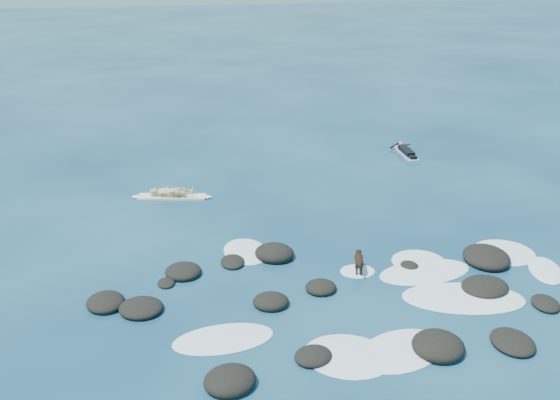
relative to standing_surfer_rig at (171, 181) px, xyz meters
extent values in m
plane|color=#0A2642|center=(5.10, -6.95, -0.72)|extent=(160.00, 160.00, 0.00)
ellipsoid|color=black|center=(6.65, -11.00, -0.58)|extent=(1.43, 1.42, 0.56)
ellipsoid|color=black|center=(9.14, -8.43, -0.62)|extent=(1.71, 1.58, 0.39)
ellipsoid|color=black|center=(3.31, -5.50, -0.58)|extent=(1.65, 1.58, 0.57)
ellipsoid|color=black|center=(3.49, -10.85, -0.64)|extent=(1.20, 1.12, 0.33)
ellipsoid|color=black|center=(4.36, -7.72, -0.63)|extent=(0.96, 0.90, 0.36)
ellipsoid|color=black|center=(1.38, -11.50, -0.59)|extent=(1.51, 1.43, 0.52)
ellipsoid|color=black|center=(2.80, -8.28, -0.61)|extent=(1.13, 1.02, 0.42)
ellipsoid|color=black|center=(-1.81, -7.58, -0.62)|extent=(1.33, 1.39, 0.40)
ellipsoid|color=black|center=(8.63, -11.06, -0.64)|extent=(1.18, 1.34, 0.32)
ellipsoid|color=black|center=(1.93, -5.70, -0.66)|extent=(0.78, 0.97, 0.23)
ellipsoid|color=black|center=(7.42, -6.79, -0.67)|extent=(0.69, 0.75, 0.19)
ellipsoid|color=black|center=(-0.81, -8.03, -0.62)|extent=(1.48, 1.40, 0.38)
ellipsoid|color=black|center=(0.37, -6.16, -0.62)|extent=(1.29, 1.26, 0.40)
ellipsoid|color=black|center=(9.98, -6.79, -0.59)|extent=(1.58, 1.76, 0.53)
ellipsoid|color=black|center=(0.31, -6.10, -0.65)|extent=(1.27, 1.38, 0.27)
ellipsoid|color=black|center=(10.44, -9.50, -0.65)|extent=(0.91, 1.06, 0.27)
ellipsoid|color=black|center=(-0.14, -6.68, -0.68)|extent=(0.57, 0.67, 0.16)
ellipsoid|color=white|center=(5.74, -10.87, -0.71)|extent=(2.92, 2.45, 0.12)
ellipsoid|color=white|center=(8.32, -8.79, -0.71)|extent=(3.82, 2.39, 0.12)
ellipsoid|color=white|center=(4.36, -10.88, -0.71)|extent=(2.76, 2.53, 0.12)
ellipsoid|color=white|center=(1.36, -9.70, -0.71)|extent=(2.79, 1.59, 0.12)
ellipsoid|color=white|center=(2.44, -4.99, -0.71)|extent=(1.85, 2.22, 0.12)
ellipsoid|color=white|center=(7.77, -7.18, -0.71)|extent=(3.23, 1.94, 0.12)
ellipsoid|color=white|center=(7.83, -6.52, -0.71)|extent=(1.91, 1.81, 0.12)
ellipsoid|color=white|center=(10.82, -6.35, -0.71)|extent=(2.38, 2.29, 0.12)
ellipsoid|color=white|center=(11.53, -7.66, -0.71)|extent=(1.52, 2.02, 0.12)
ellipsoid|color=white|center=(5.72, -6.83, -0.71)|extent=(1.10, 0.90, 0.12)
cube|color=#FCF9CA|center=(0.00, 0.00, -0.67)|extent=(2.71, 0.97, 0.09)
ellipsoid|color=#FCF9CA|center=(1.31, -0.21, -0.67)|extent=(0.57, 0.38, 0.10)
ellipsoid|color=#FCF9CA|center=(-1.31, 0.21, -0.67)|extent=(0.57, 0.38, 0.10)
imported|color=tan|center=(0.00, 0.00, 0.24)|extent=(0.51, 0.69, 1.73)
cube|color=silver|center=(10.97, 3.62, -0.67)|extent=(0.54, 2.12, 0.08)
ellipsoid|color=silver|center=(10.94, 4.67, -0.67)|extent=(0.27, 0.47, 0.08)
cube|color=black|center=(10.97, 3.62, -0.53)|extent=(0.42, 1.30, 0.21)
sphere|color=tan|center=(10.94, 4.37, -0.41)|extent=(0.23, 0.23, 0.22)
cylinder|color=black|center=(10.67, 4.50, -0.54)|extent=(0.52, 0.30, 0.24)
cylinder|color=black|center=(11.21, 4.52, -0.54)|extent=(0.52, 0.27, 0.24)
cube|color=black|center=(10.99, 2.90, -0.57)|extent=(0.34, 0.54, 0.13)
cylinder|color=black|center=(5.72, -6.93, -0.28)|extent=(0.35, 0.56, 0.25)
sphere|color=black|center=(5.77, -6.70, -0.28)|extent=(0.31, 0.31, 0.26)
sphere|color=black|center=(5.67, -7.15, -0.28)|extent=(0.28, 0.28, 0.24)
sphere|color=black|center=(5.80, -6.55, -0.19)|extent=(0.22, 0.22, 0.19)
cone|color=black|center=(5.83, -6.44, -0.20)|extent=(0.12, 0.13, 0.10)
cone|color=black|center=(5.75, -6.55, -0.12)|extent=(0.10, 0.08, 0.09)
cone|color=black|center=(5.85, -6.57, -0.12)|extent=(0.10, 0.08, 0.09)
cylinder|color=black|center=(5.69, -6.74, -0.55)|extent=(0.07, 0.07, 0.34)
cylinder|color=black|center=(5.83, -6.77, -0.55)|extent=(0.07, 0.07, 0.34)
cylinder|color=black|center=(5.62, -7.09, -0.55)|extent=(0.07, 0.07, 0.34)
cylinder|color=black|center=(5.75, -7.11, -0.55)|extent=(0.07, 0.07, 0.34)
cylinder|color=black|center=(5.65, -7.27, -0.24)|extent=(0.09, 0.25, 0.15)
camera|label=1|loc=(0.75, -23.15, 8.94)|focal=40.00mm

